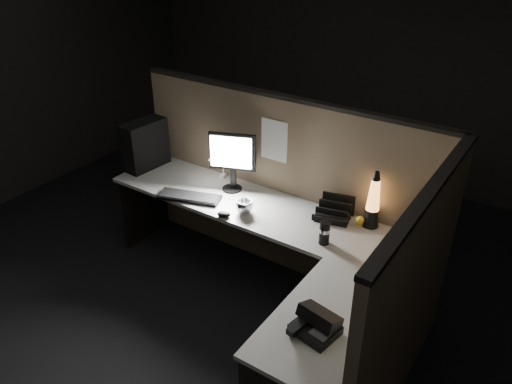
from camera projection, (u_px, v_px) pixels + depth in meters
The scene contains 17 objects.
floor at pixel (215, 325), 3.74m from camera, with size 6.00×6.00×0.00m, color black.
room_shell at pixel (204, 122), 2.95m from camera, with size 6.00×6.00×6.00m.
partition_back at pixel (282, 188), 4.05m from camera, with size 2.66×0.06×1.50m, color brown.
partition_right at pixel (408, 310), 2.80m from camera, with size 0.06×1.66×1.50m, color brown.
desk at pixel (253, 253), 3.56m from camera, with size 2.60×1.60×0.73m.
pc_tower at pixel (145, 145), 4.34m from camera, with size 0.18×0.40×0.42m, color black.
monitor at pixel (232, 156), 3.94m from camera, with size 0.36×0.18×0.48m.
keyboard at pixel (189, 197), 3.93m from camera, with size 0.50×0.17×0.02m, color black.
mouse at pixel (224, 214), 3.69m from camera, with size 0.10×0.07×0.04m, color black.
clip_lamp at pixel (218, 165), 4.13m from camera, with size 0.05×0.19×0.25m.
organizer at pixel (334, 212), 3.68m from camera, with size 0.29×0.26×0.18m.
lava_lamp at pixel (373, 204), 3.51m from camera, with size 0.12×0.12×0.44m.
travel_mug at pixel (324, 233), 3.36m from camera, with size 0.08×0.08×0.17m, color black.
steel_mug at pixel (244, 207), 3.73m from camera, with size 0.13×0.13×0.10m, color silver.
figurine at pixel (360, 220), 3.57m from camera, with size 0.06×0.06×0.06m, color gold.
pinned_paper at pixel (274, 140), 3.85m from camera, with size 0.23×0.00×0.33m, color white.
desk_phone at pixel (316, 324), 2.66m from camera, with size 0.26×0.26×0.14m.
Camera 1 is at (1.80, -2.14, 2.69)m, focal length 35.00 mm.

